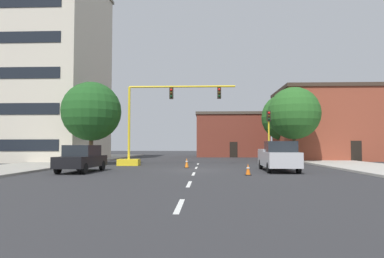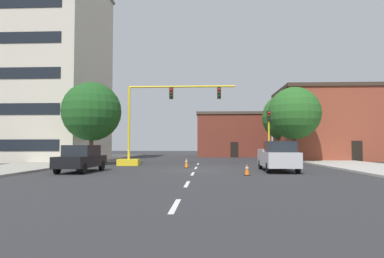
{
  "view_description": "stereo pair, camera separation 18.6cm",
  "coord_description": "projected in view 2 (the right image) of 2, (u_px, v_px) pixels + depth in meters",
  "views": [
    {
      "loc": [
        0.77,
        -23.89,
        1.74
      ],
      "look_at": [
        -0.51,
        6.99,
        3.19
      ],
      "focal_mm": 32.19,
      "sensor_mm": 36.0,
      "label": 1
    },
    {
      "loc": [
        0.95,
        -23.88,
        1.74
      ],
      "look_at": [
        -0.51,
        6.99,
        3.19
      ],
      "focal_mm": 32.19,
      "sensor_mm": 36.0,
      "label": 2
    }
  ],
  "objects": [
    {
      "name": "building_brick_center",
      "position": [
        233.0,
        135.0,
        52.43
      ],
      "size": [
        10.81,
        7.4,
        6.56
      ],
      "color": "brown",
      "rests_on": "ground_plane"
    },
    {
      "name": "sedan_black_near_left",
      "position": [
        81.0,
        158.0,
        22.19
      ],
      "size": [
        2.06,
        4.58,
        1.74
      ],
      "color": "black",
      "rests_on": "ground_plane"
    },
    {
      "name": "tree_right_mid",
      "position": [
        294.0,
        113.0,
        33.62
      ],
      "size": [
        5.11,
        5.11,
        7.43
      ],
      "color": "#4C3823",
      "rests_on": "ground_plane"
    },
    {
      "name": "traffic_signal_gantry",
      "position": [
        144.0,
        139.0,
        29.4
      ],
      "size": [
        9.99,
        1.2,
        6.83
      ],
      "color": "yellow",
      "rests_on": "ground_plane"
    },
    {
      "name": "lane_stripe_seg_4",
      "position": [
        198.0,
        164.0,
        31.78
      ],
      "size": [
        0.16,
        2.4,
        0.01
      ],
      "primitive_type": "cube",
      "color": "silver",
      "rests_on": "ground_plane"
    },
    {
      "name": "lane_stripe_seg_3",
      "position": [
        196.0,
        168.0,
        26.29
      ],
      "size": [
        0.16,
        2.4,
        0.01
      ],
      "primitive_type": "cube",
      "color": "silver",
      "rests_on": "ground_plane"
    },
    {
      "name": "lane_stripe_seg_0",
      "position": [
        175.0,
        206.0,
        9.82
      ],
      "size": [
        0.16,
        2.4,
        0.01
      ],
      "primitive_type": "cube",
      "color": "silver",
      "rests_on": "ground_plane"
    },
    {
      "name": "building_row_right",
      "position": [
        339.0,
        124.0,
        40.6
      ],
      "size": [
        14.15,
        9.58,
        8.37
      ],
      "color": "brown",
      "rests_on": "ground_plane"
    },
    {
      "name": "pickup_truck_silver",
      "position": [
        278.0,
        157.0,
        22.94
      ],
      "size": [
        2.11,
        5.44,
        1.99
      ],
      "color": "#BCBCC1",
      "rests_on": "ground_plane"
    },
    {
      "name": "ground_plane",
      "position": [
        195.0,
        170.0,
        23.79
      ],
      "size": [
        160.0,
        160.0,
        0.0
      ],
      "primitive_type": "plane",
      "color": "#2D2D30"
    },
    {
      "name": "tree_left_near",
      "position": [
        92.0,
        112.0,
        30.22
      ],
      "size": [
        5.18,
        5.18,
        7.29
      ],
      "color": "brown",
      "rests_on": "ground_plane"
    },
    {
      "name": "traffic_cone_roadside_a",
      "position": [
        247.0,
        170.0,
        19.8
      ],
      "size": [
        0.36,
        0.36,
        0.67
      ],
      "color": "black",
      "rests_on": "ground_plane"
    },
    {
      "name": "lane_stripe_seg_2",
      "position": [
        193.0,
        174.0,
        20.8
      ],
      "size": [
        0.16,
        2.4,
        0.01
      ],
      "primitive_type": "cube",
      "color": "silver",
      "rests_on": "ground_plane"
    },
    {
      "name": "lane_stripe_seg_1",
      "position": [
        187.0,
        184.0,
        15.31
      ],
      "size": [
        0.16,
        2.4,
        0.01
      ],
      "primitive_type": "cube",
      "color": "silver",
      "rests_on": "ground_plane"
    },
    {
      "name": "building_tall_left",
      "position": [
        36.0,
        69.0,
        39.71
      ],
      "size": [
        14.49,
        13.57,
        21.05
      ],
      "color": "beige",
      "rests_on": "ground_plane"
    },
    {
      "name": "sidewalk_left",
      "position": [
        58.0,
        163.0,
        32.4
      ],
      "size": [
        6.0,
        56.0,
        0.14
      ],
      "primitive_type": "cube",
      "color": "#9E998E",
      "rests_on": "ground_plane"
    },
    {
      "name": "traffic_cone_roadside_b",
      "position": [
        186.0,
        163.0,
        26.31
      ],
      "size": [
        0.36,
        0.36,
        0.78
      ],
      "color": "black",
      "rests_on": "ground_plane"
    },
    {
      "name": "tree_right_far",
      "position": [
        286.0,
        117.0,
        42.05
      ],
      "size": [
        5.84,
        5.84,
        8.05
      ],
      "color": "brown",
      "rests_on": "ground_plane"
    },
    {
      "name": "sidewalk_right",
      "position": [
        343.0,
        164.0,
        31.15
      ],
      "size": [
        6.0,
        56.0,
        0.14
      ],
      "primitive_type": "cube",
      "color": "#B2ADA3",
      "rests_on": "ground_plane"
    },
    {
      "name": "traffic_light_pole_right",
      "position": [
        269.0,
        125.0,
        30.58
      ],
      "size": [
        0.32,
        0.47,
        4.8
      ],
      "color": "yellow",
      "rests_on": "ground_plane"
    }
  ]
}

